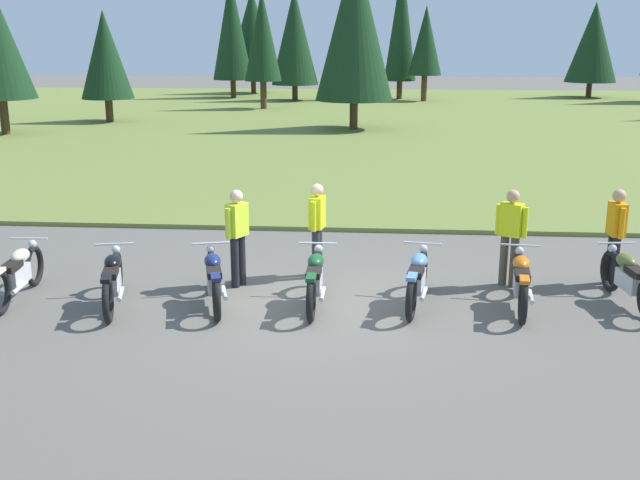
# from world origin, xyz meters

# --- Properties ---
(ground_plane) EXTENTS (140.00, 140.00, 0.00)m
(ground_plane) POSITION_xyz_m (0.00, 0.00, 0.00)
(ground_plane) COLOR #605B54
(grass_moorland) EXTENTS (80.00, 44.00, 0.10)m
(grass_moorland) POSITION_xyz_m (0.00, 26.59, 0.05)
(grass_moorland) COLOR olive
(grass_moorland) RESTS_ON ground
(forest_treeline) EXTENTS (43.62, 27.32, 8.76)m
(forest_treeline) POSITION_xyz_m (-3.53, 31.89, 4.33)
(forest_treeline) COLOR #47331E
(forest_treeline) RESTS_ON ground
(motorcycle_cream) EXTENTS (0.62, 2.10, 0.88)m
(motorcycle_cream) POSITION_xyz_m (-4.84, -0.12, 0.44)
(motorcycle_cream) COLOR black
(motorcycle_cream) RESTS_ON ground
(motorcycle_black) EXTENTS (0.75, 2.07, 0.88)m
(motorcycle_black) POSITION_xyz_m (-3.19, -0.33, 0.44)
(motorcycle_black) COLOR black
(motorcycle_black) RESTS_ON ground
(motorcycle_navy) EXTENTS (0.79, 2.05, 0.88)m
(motorcycle_navy) POSITION_xyz_m (-1.62, -0.15, 0.44)
(motorcycle_navy) COLOR black
(motorcycle_navy) RESTS_ON ground
(motorcycle_british_green) EXTENTS (0.62, 2.10, 0.88)m
(motorcycle_british_green) POSITION_xyz_m (-0.03, -0.04, 0.44)
(motorcycle_british_green) COLOR black
(motorcycle_british_green) RESTS_ON ground
(motorcycle_sky_blue) EXTENTS (0.64, 2.09, 0.88)m
(motorcycle_sky_blue) POSITION_xyz_m (1.58, 0.11, 0.44)
(motorcycle_sky_blue) COLOR black
(motorcycle_sky_blue) RESTS_ON ground
(motorcycle_orange) EXTENTS (0.62, 2.10, 0.88)m
(motorcycle_orange) POSITION_xyz_m (3.18, 0.10, 0.44)
(motorcycle_orange) COLOR black
(motorcycle_orange) RESTS_ON ground
(motorcycle_olive) EXTENTS (0.62, 2.10, 0.88)m
(motorcycle_olive) POSITION_xyz_m (4.91, 0.36, 0.44)
(motorcycle_olive) COLOR black
(motorcycle_olive) RESTS_ON ground
(rider_in_hivis_vest) EXTENTS (0.28, 0.54, 1.67)m
(rider_in_hivis_vest) POSITION_xyz_m (-0.12, 1.47, 0.95)
(rider_in_hivis_vest) COLOR #2D2D38
(rider_in_hivis_vest) RESTS_ON ground
(rider_checking_bike) EXTENTS (0.37, 0.49, 1.67)m
(rider_checking_bike) POSITION_xyz_m (-1.41, 0.83, 0.95)
(rider_checking_bike) COLOR black
(rider_checking_bike) RESTS_ON ground
(rider_near_row_end) EXTENTS (0.25, 0.55, 1.67)m
(rider_near_row_end) POSITION_xyz_m (4.95, 1.37, 0.95)
(rider_near_row_end) COLOR black
(rider_near_row_end) RESTS_ON ground
(rider_with_back_turned) EXTENTS (0.49, 0.37, 1.67)m
(rider_with_back_turned) POSITION_xyz_m (3.17, 1.19, 0.95)
(rider_with_back_turned) COLOR #4C4233
(rider_with_back_turned) RESTS_ON ground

